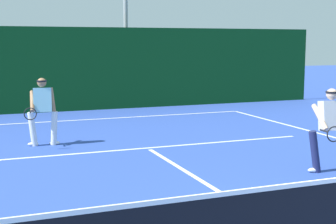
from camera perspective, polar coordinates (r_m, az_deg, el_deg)
name	(u,v)px	position (r m, az deg, el deg)	size (l,w,h in m)	color
court_line_baseline_far	(100,119)	(16.39, -7.88, -0.79)	(10.10, 0.10, 0.01)	white
court_line_service	(148,148)	(11.80, -2.38, -4.17)	(8.24, 0.10, 0.01)	white
court_line_centre	(210,186)	(8.75, 4.90, -8.54)	(0.10, 6.40, 0.01)	white
tennis_net	(335,219)	(6.04, 18.73, -11.59)	(11.07, 0.09, 1.11)	#1E4723
player_near	(330,126)	(10.00, 18.26, -1.57)	(0.96, 0.89, 1.63)	#1E234C
player_far	(42,108)	(12.32, -14.30, 0.40)	(0.88, 0.89, 1.66)	silver
back_fence_windscreen	(85,69)	(18.44, -9.61, 4.91)	(19.40, 0.12, 3.05)	#0C3E18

